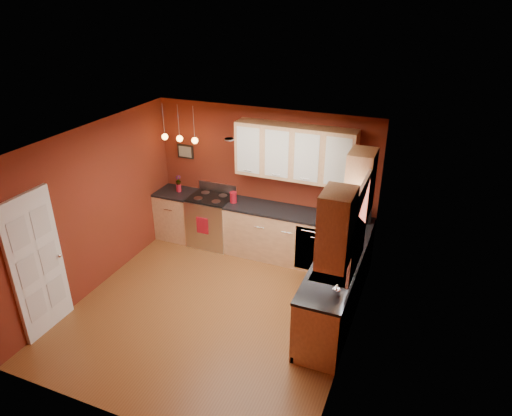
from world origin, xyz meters
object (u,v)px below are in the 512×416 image
at_px(red_canister, 233,197).
at_px(coffee_maker, 365,216).
at_px(gas_range, 212,220).
at_px(sink, 333,272).
at_px(soap_pump, 336,290).

distance_m(red_canister, coffee_maker, 2.30).
xyz_separation_m(gas_range, sink, (2.62, -1.50, 0.43)).
relative_size(red_canister, coffee_maker, 0.75).
relative_size(sink, coffee_maker, 2.71).
xyz_separation_m(sink, red_canister, (-2.15, 1.47, 0.12)).
bearing_deg(coffee_maker, soap_pump, -98.04).
bearing_deg(sink, red_canister, 145.71).
relative_size(red_canister, soap_pump, 1.19).
relative_size(gas_range, sink, 1.59).
height_order(gas_range, coffee_maker, coffee_maker).
bearing_deg(coffee_maker, gas_range, 172.89).
bearing_deg(soap_pump, sink, 106.46).
height_order(gas_range, red_canister, red_canister).
bearing_deg(gas_range, soap_pump, -36.37).
xyz_separation_m(sink, coffee_maker, (0.14, 1.57, 0.14)).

